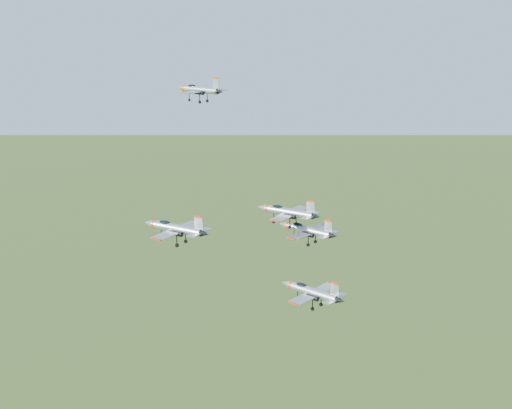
% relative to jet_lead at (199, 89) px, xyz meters
% --- Properties ---
extents(jet_lead, '(11.52, 9.66, 3.09)m').
position_rel_jet_lead_xyz_m(jet_lead, '(0.00, 0.00, 0.00)').
color(jet_lead, '#979CA2').
extents(jet_left_high, '(12.15, 10.04, 3.25)m').
position_rel_jet_lead_xyz_m(jet_left_high, '(22.11, -7.77, -18.44)').
color(jet_left_high, '#979CA2').
extents(jet_right_high, '(12.05, 9.94, 3.22)m').
position_rel_jet_lead_xyz_m(jet_right_high, '(13.32, -28.02, -17.04)').
color(jet_right_high, '#979CA2').
extents(jet_left_low, '(11.71, 9.83, 3.14)m').
position_rel_jet_lead_xyz_m(jet_left_low, '(25.89, -8.14, -20.95)').
color(jet_left_low, '#979CA2').
extents(jet_right_low, '(10.91, 9.21, 2.94)m').
position_rel_jet_lead_xyz_m(jet_right_low, '(35.05, -26.69, -23.39)').
color(jet_right_low, '#979CA2').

